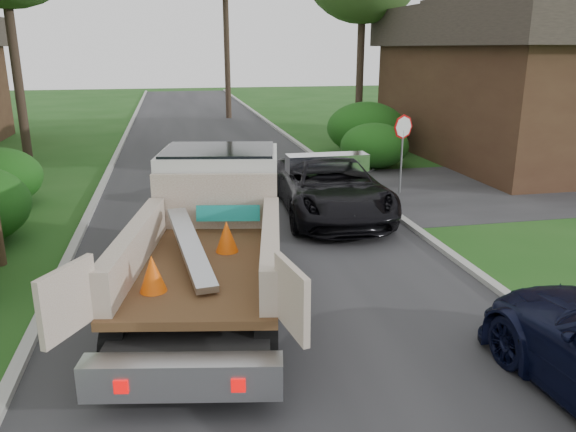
{
  "coord_description": "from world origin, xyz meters",
  "views": [
    {
      "loc": [
        -1.76,
        -7.12,
        4.41
      ],
      "look_at": [
        0.42,
        3.36,
        1.2
      ],
      "focal_mm": 35.0,
      "sensor_mm": 36.0,
      "label": 1
    }
  ],
  "objects_px": {
    "stop_sign": "(403,137)",
    "house_right": "(535,80)",
    "black_pickup": "(331,187)",
    "flatbed_truck": "(215,219)"
  },
  "relations": [
    {
      "from": "stop_sign",
      "to": "flatbed_truck",
      "type": "height_order",
      "value": "stop_sign"
    },
    {
      "from": "stop_sign",
      "to": "flatbed_truck",
      "type": "relative_size",
      "value": 0.36
    },
    {
      "from": "stop_sign",
      "to": "house_right",
      "type": "distance_m",
      "value": 9.37
    },
    {
      "from": "stop_sign",
      "to": "black_pickup",
      "type": "bearing_deg",
      "value": -146.99
    },
    {
      "from": "stop_sign",
      "to": "flatbed_truck",
      "type": "xyz_separation_m",
      "value": [
        -6.27,
        -6.05,
        -0.43
      ]
    },
    {
      "from": "stop_sign",
      "to": "black_pickup",
      "type": "xyz_separation_m",
      "value": [
        -2.8,
        -1.82,
        -0.99
      ]
    },
    {
      "from": "house_right",
      "to": "black_pickup",
      "type": "xyz_separation_m",
      "value": [
        -10.6,
        -6.82,
        -2.37
      ]
    },
    {
      "from": "house_right",
      "to": "flatbed_truck",
      "type": "distance_m",
      "value": 17.98
    },
    {
      "from": "flatbed_truck",
      "to": "black_pickup",
      "type": "xyz_separation_m",
      "value": [
        3.47,
        4.23,
        -0.55
      ]
    },
    {
      "from": "stop_sign",
      "to": "house_right",
      "type": "height_order",
      "value": "house_right"
    }
  ]
}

